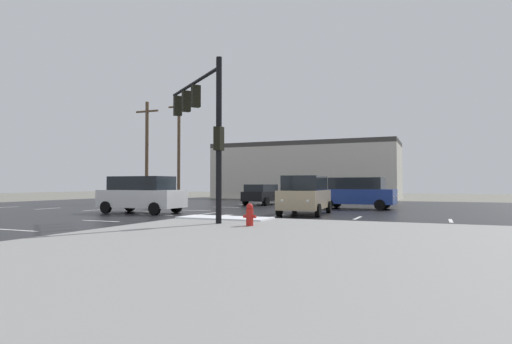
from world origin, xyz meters
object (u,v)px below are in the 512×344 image
utility_pole_far (147,150)px  traffic_signal_mast (202,115)px  sedan_black (264,194)px  suv_tan (305,194)px  utility_pole_distant (179,147)px  suv_blue (357,192)px  suv_white (141,194)px  fire_hydrant (250,215)px

utility_pole_far → traffic_signal_mast: bearing=-46.2°
utility_pole_far → sedan_black: bearing=8.0°
suv_tan → utility_pole_distant: bearing=-130.5°
utility_pole_far → suv_tan: bearing=-25.6°
suv_blue → suv_white: 13.57m
utility_pole_far → utility_pole_distant: size_ratio=0.90×
fire_hydrant → suv_white: suv_white is taller
traffic_signal_mast → fire_hydrant: bearing=-168.7°
sedan_black → utility_pole_far: bearing=104.5°
traffic_signal_mast → utility_pole_far: bearing=-7.0°
suv_blue → suv_tan: (-1.63, -6.39, 0.00)m
sedan_black → utility_pole_distant: 10.31m
traffic_signal_mast → suv_white: bearing=6.6°
sedan_black → utility_pole_distant: size_ratio=0.49×
utility_pole_distant → suv_blue: bearing=-16.0°
suv_blue → sedan_black: 8.03m
fire_hydrant → sedan_black: sedan_black is taller
traffic_signal_mast → suv_white: (-6.04, 3.87, -3.40)m
traffic_signal_mast → suv_white: traffic_signal_mast is taller
fire_hydrant → suv_tan: suv_tan is taller
traffic_signal_mast → utility_pole_distant: (-12.48, 17.45, 0.48)m
fire_hydrant → utility_pole_far: bearing=136.4°
suv_blue → utility_pole_distant: utility_pole_distant is taller
sedan_black → utility_pole_far: (-10.08, -1.42, 3.65)m
suv_blue → sedan_black: size_ratio=1.06×
traffic_signal_mast → utility_pole_far: size_ratio=0.74×
utility_pole_far → suv_blue: bearing=-4.1°
suv_white → utility_pole_distant: size_ratio=0.51×
traffic_signal_mast → suv_blue: bearing=-69.5°
traffic_signal_mast → utility_pole_distant: bearing=-15.2°
suv_tan → suv_white: (-8.71, -2.40, 0.00)m
traffic_signal_mast → utility_pole_distant: 21.46m
sedan_black → traffic_signal_mast: bearing=-161.5°
utility_pole_far → utility_pole_distant: bearing=76.2°
suv_white → utility_pole_distant: 15.53m
suv_white → utility_pole_distant: bearing=-63.6°
sedan_black → utility_pole_distant: (-9.21, 2.11, 4.13)m
suv_tan → suv_white: 9.03m
fire_hydrant → suv_tan: bearing=91.4°
fire_hydrant → utility_pole_far: (-16.21, 15.44, 3.96)m
suv_white → utility_pole_far: size_ratio=0.57×
sedan_black → suv_white: suv_white is taller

